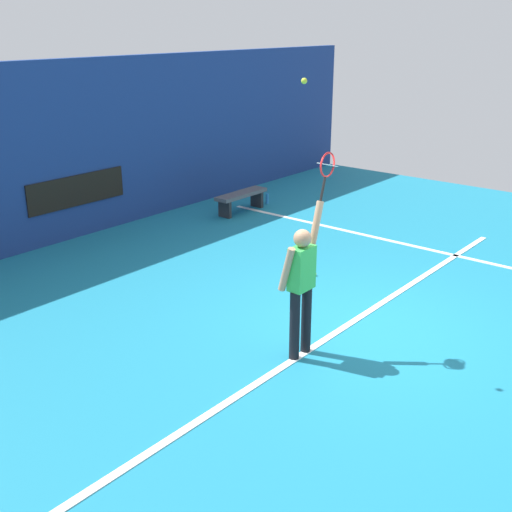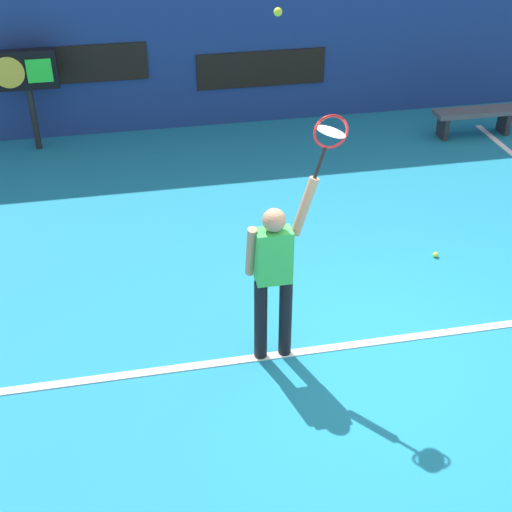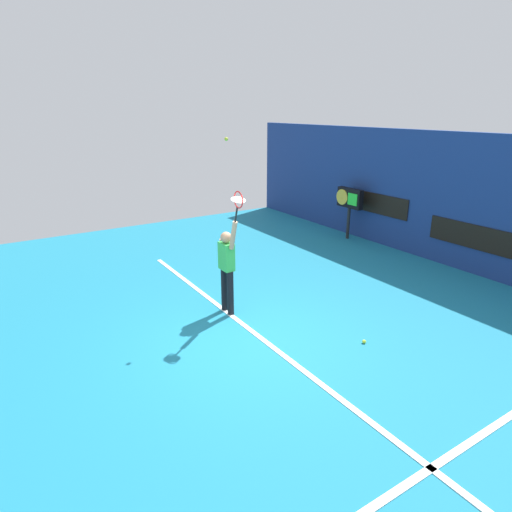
% 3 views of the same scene
% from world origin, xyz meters
% --- Properties ---
extents(ground_plane, '(18.00, 18.00, 0.00)m').
position_xyz_m(ground_plane, '(0.00, 0.00, 0.00)').
color(ground_plane, teal).
extents(back_wall, '(18.00, 0.20, 3.40)m').
position_xyz_m(back_wall, '(0.00, 6.58, 1.70)').
color(back_wall, navy).
rests_on(back_wall, ground_plane).
extents(sponsor_banner_center, '(2.20, 0.03, 0.60)m').
position_xyz_m(sponsor_banner_center, '(0.00, 6.46, 0.94)').
color(sponsor_banner_center, black).
extents(sponsor_banner_portside, '(2.20, 0.03, 0.60)m').
position_xyz_m(sponsor_banner_portside, '(-3.00, 6.46, 1.20)').
color(sponsor_banner_portside, black).
extents(court_baseline, '(10.00, 0.10, 0.01)m').
position_xyz_m(court_baseline, '(0.00, 0.24, 0.01)').
color(court_baseline, white).
rests_on(court_baseline, ground_plane).
extents(tennis_player, '(0.65, 0.31, 1.98)m').
position_xyz_m(tennis_player, '(-1.19, 0.27, 1.01)').
color(tennis_player, black).
rests_on(tennis_player, ground_plane).
extents(tennis_racket, '(0.39, 0.27, 0.63)m').
position_xyz_m(tennis_racket, '(-0.71, 0.26, 2.36)').
color(tennis_racket, black).
extents(tennis_ball, '(0.07, 0.07, 0.07)m').
position_xyz_m(tennis_ball, '(-1.18, 0.30, 3.41)').
color(tennis_ball, '#CCE033').
extents(scoreboard_clock, '(0.96, 0.20, 1.60)m').
position_xyz_m(scoreboard_clock, '(-3.78, 6.05, 1.23)').
color(scoreboard_clock, black).
rests_on(scoreboard_clock, ground_plane).
extents(spare_ball, '(0.07, 0.07, 0.07)m').
position_xyz_m(spare_ball, '(1.20, 1.68, 0.03)').
color(spare_ball, '#CCE033').
rests_on(spare_ball, ground_plane).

